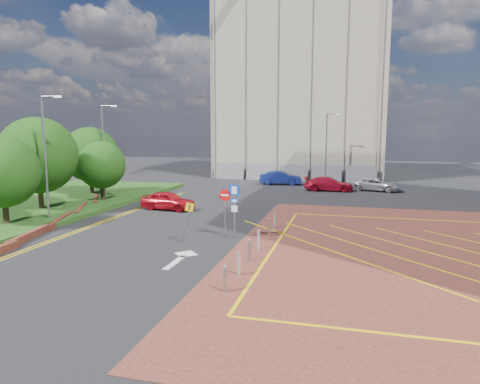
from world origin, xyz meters
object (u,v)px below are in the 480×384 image
at_px(tree_a, 3,172).
at_px(warning_sign, 187,218).
at_px(car_red_left, 168,201).
at_px(tree_c, 101,165).
at_px(lamp_left_far, 104,146).
at_px(car_silver_back, 377,185).
at_px(tree_b, 38,155).
at_px(lamp_back, 327,146).
at_px(sign_cluster, 231,204).
at_px(tree_d, 90,154).
at_px(car_red_back, 329,184).
at_px(car_blue_back, 281,178).
at_px(lamp_left_near, 46,152).

distance_m(tree_a, warning_sign, 12.55).
relative_size(warning_sign, car_red_left, 0.54).
bearing_deg(tree_c, tree_a, -92.86).
relative_size(lamp_left_far, car_silver_back, 1.72).
bearing_deg(tree_b, warning_sign, -22.46).
distance_m(lamp_left_far, lamp_back, 24.46).
relative_size(sign_cluster, warning_sign, 1.42).
xyz_separation_m(tree_d, sign_cluster, (16.80, -12.02, -1.92)).
height_order(tree_a, car_red_left, tree_a).
relative_size(tree_a, car_red_left, 1.29).
distance_m(tree_b, tree_d, 8.07).
height_order(sign_cluster, car_red_back, sign_cluster).
height_order(tree_a, car_blue_back, tree_a).
xyz_separation_m(tree_d, lamp_back, (20.58, 15.00, 0.49)).
bearing_deg(tree_a, lamp_left_far, 92.01).
distance_m(car_red_left, car_blue_back, 18.65).
bearing_deg(tree_a, lamp_back, 57.15).
bearing_deg(tree_b, tree_d, 97.13).
height_order(lamp_back, car_blue_back, lamp_back).
bearing_deg(car_red_back, lamp_back, 4.36).
bearing_deg(tree_d, tree_b, -82.87).
distance_m(warning_sign, car_silver_back, 26.42).
bearing_deg(car_red_back, lamp_left_near, 138.39).
bearing_deg(warning_sign, tree_d, 137.26).
relative_size(lamp_back, car_red_back, 1.64).
distance_m(lamp_left_far, warning_sign, 18.33).
relative_size(tree_c, car_red_left, 1.17).
bearing_deg(sign_cluster, tree_a, -176.06).
bearing_deg(sign_cluster, car_silver_back, 67.73).
bearing_deg(tree_c, car_red_back, 33.64).
height_order(tree_a, car_silver_back, tree_a).
xyz_separation_m(lamp_left_near, car_silver_back, (21.84, 21.25, -4.01)).
height_order(lamp_back, sign_cluster, lamp_back).
bearing_deg(tree_c, tree_d, 135.00).
height_order(tree_a, tree_c, tree_a).
height_order(lamp_left_near, sign_cluster, lamp_left_near).
bearing_deg(lamp_left_near, car_silver_back, 44.22).
relative_size(tree_b, car_red_back, 1.38).
bearing_deg(car_silver_back, tree_d, 126.44).
bearing_deg(lamp_left_near, warning_sign, -14.21).
bearing_deg(car_red_left, lamp_left_near, 144.37).
height_order(sign_cluster, car_blue_back, sign_cluster).
height_order(tree_b, lamp_left_far, lamp_left_far).
distance_m(tree_b, car_blue_back, 25.81).
relative_size(lamp_left_near, car_silver_back, 1.72).
height_order(tree_d, car_red_back, tree_d).
distance_m(car_blue_back, car_silver_back, 10.63).
bearing_deg(lamp_left_far, tree_b, -98.77).
bearing_deg(warning_sign, car_red_left, 119.65).
bearing_deg(tree_d, car_red_back, 23.24).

